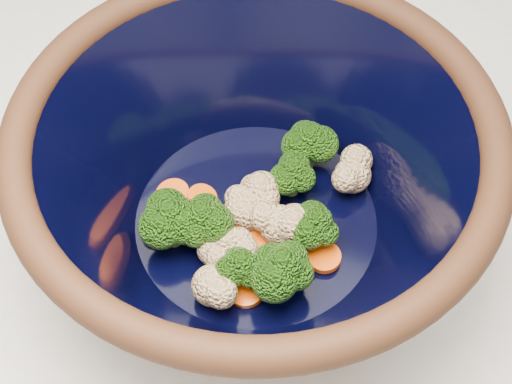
# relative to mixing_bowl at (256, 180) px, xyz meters

# --- Properties ---
(mixing_bowl) EXTENTS (0.45, 0.45, 0.16)m
(mixing_bowl) POSITION_rel_mixing_bowl_xyz_m (0.00, 0.00, 0.00)
(mixing_bowl) COLOR black
(mixing_bowl) RESTS_ON counter
(vegetable_pile) EXTENTS (0.17, 0.19, 0.06)m
(vegetable_pile) POSITION_rel_mixing_bowl_xyz_m (0.01, -0.02, -0.03)
(vegetable_pile) COLOR #608442
(vegetable_pile) RESTS_ON mixing_bowl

